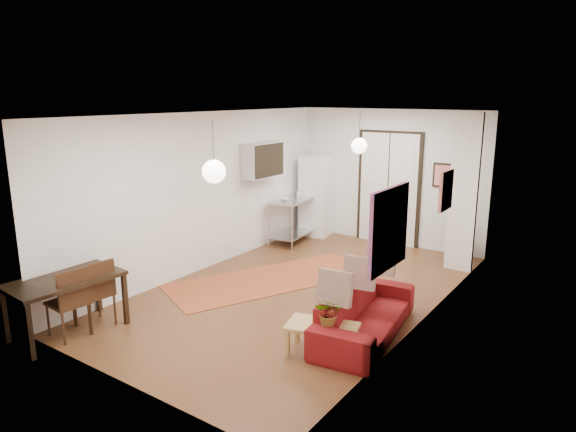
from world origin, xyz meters
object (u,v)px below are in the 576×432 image
Objects in this scene: sofa at (365,313)px; dining_chair_far at (74,294)px; coffee_table at (322,329)px; dining_table at (65,284)px; fridge at (317,196)px; black_side_chair at (460,233)px; kitchen_counter at (293,213)px; dining_chair_near at (98,285)px.

dining_chair_far reaches higher than sofa.
dining_chair_far is (-3.28, -2.20, 0.26)m from sofa.
coffee_table is 3.51m from dining_table.
fridge is 6.21m from dining_chair_far.
kitchen_counter is at bearing -2.78° from black_side_chair.
sofa is at bearing -58.99° from fridge.
kitchen_counter is 1.37× the size of dining_chair_far.
black_side_chair is (3.31, 5.90, -0.05)m from dining_chair_near.
kitchen_counter reaches higher than coffee_table.
dining_chair_near is (-3.08, -1.02, 0.23)m from coffee_table.
dining_table is at bearing -99.13° from fridge.
dining_chair_near reaches higher than sofa.
dining_chair_far is (0.08, -5.40, -0.07)m from kitchen_counter.
dining_chair_near is 1.00× the size of dining_chair_far.
dining_chair_near is at bearing 79.30° from dining_table.
dining_chair_near and dining_chair_far have the same top height.
sofa is 1.43× the size of dining_table.
coffee_table is at bearing 24.96° from dining_table.
dining_chair_near is (0.08, 0.45, -0.14)m from dining_table.
sofa is at bearing 128.53° from dining_chair_far.
kitchen_counter is 1.37× the size of dining_chair_near.
black_side_chair is at bearing -8.47° from sofa.
dining_table is at bearing -5.97° from dining_chair_near.
dining_chair_far reaches higher than dining_table.
fridge is at bearing 73.19° from kitchen_counter.
fridge is at bearing -175.66° from dining_chair_near.
dining_chair_near reaches higher than black_side_chair.
fridge reaches higher than dining_table.
dining_chair_far is (0.08, 0.07, -0.14)m from dining_table.
coffee_table is 5.71m from fridge.
coffee_table is at bearing -65.60° from fridge.
kitchen_counter reaches higher than black_side_chair.
dining_table is (-0.12, -6.27, -0.21)m from fridge.
kitchen_counter is (-3.17, 3.99, 0.30)m from coffee_table.
fridge is at bearing 122.40° from coffee_table.
dining_table is 0.17m from dining_chair_far.
sofa is 4.66m from kitchen_counter.
dining_chair_far is at bearing 4.72° from dining_chair_near.
black_side_chair reaches higher than sofa.
dining_chair_near is (-3.28, -1.81, 0.26)m from sofa.
dining_table is at bearing -47.47° from dining_chair_far.
dining_chair_near is 6.77m from black_side_chair.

